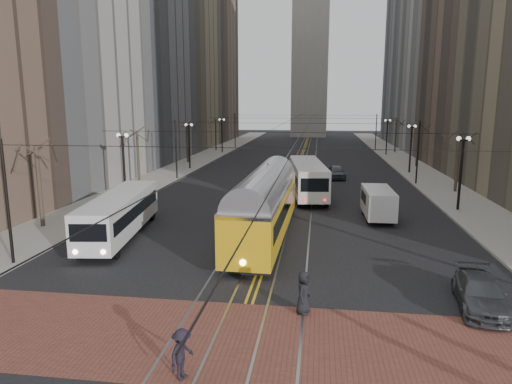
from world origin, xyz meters
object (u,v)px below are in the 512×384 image
(rear_bus, at_px, (307,179))
(pedestrian_a, at_px, (303,292))
(cargo_van, at_px, (378,204))
(sedan_parked, at_px, (480,293))
(transit_bus, at_px, (120,216))
(sedan_grey, at_px, (336,172))
(pedestrian_d, at_px, (182,354))
(streetcar, at_px, (264,211))

(rear_bus, height_order, pedestrian_a, rear_bus)
(cargo_van, height_order, sedan_parked, cargo_van)
(transit_bus, distance_m, sedan_parked, 20.56)
(cargo_van, relative_size, sedan_parked, 1.14)
(rear_bus, relative_size, pedestrian_a, 6.74)
(transit_bus, distance_m, rear_bus, 18.63)
(rear_bus, bearing_deg, sedan_grey, 67.10)
(sedan_parked, height_order, pedestrian_d, pedestrian_d)
(rear_bus, distance_m, pedestrian_a, 24.05)
(sedan_grey, bearing_deg, transit_bus, -124.89)
(cargo_van, distance_m, sedan_grey, 18.63)
(transit_bus, distance_m, cargo_van, 18.01)
(rear_bus, relative_size, pedestrian_d, 7.29)
(cargo_van, xyz_separation_m, pedestrian_d, (-8.33, -21.07, -0.30))
(streetcar, height_order, pedestrian_a, streetcar)
(sedan_parked, height_order, pedestrian_a, pedestrian_a)
(cargo_van, bearing_deg, sedan_grey, 95.95)
(transit_bus, bearing_deg, sedan_parked, -29.50)
(transit_bus, relative_size, pedestrian_a, 6.20)
(rear_bus, xyz_separation_m, pedestrian_a, (0.50, -24.04, -0.65))
(sedan_parked, bearing_deg, sedan_grey, 105.66)
(sedan_parked, bearing_deg, transit_bus, 165.40)
(cargo_van, xyz_separation_m, pedestrian_a, (-4.84, -16.07, -0.23))
(pedestrian_d, bearing_deg, transit_bus, 47.52)
(sedan_parked, bearing_deg, pedestrian_d, -141.18)
(transit_bus, relative_size, streetcar, 0.75)
(rear_bus, xyz_separation_m, pedestrian_d, (-3.00, -29.04, -0.72))
(sedan_grey, bearing_deg, streetcar, -107.71)
(streetcar, distance_m, sedan_parked, 13.37)
(cargo_van, height_order, pedestrian_a, cargo_van)
(transit_bus, relative_size, rear_bus, 0.92)
(cargo_van, bearing_deg, streetcar, -144.20)
(sedan_grey, bearing_deg, pedestrian_a, -99.52)
(sedan_grey, bearing_deg, cargo_van, -88.18)
(cargo_van, xyz_separation_m, sedan_grey, (-2.34, 18.48, -0.38))
(cargo_van, bearing_deg, pedestrian_d, -112.85)
(cargo_van, relative_size, pedestrian_d, 3.13)
(sedan_parked, bearing_deg, streetcar, 146.19)
(transit_bus, bearing_deg, streetcar, -0.63)
(sedan_grey, distance_m, pedestrian_d, 40.01)
(transit_bus, xyz_separation_m, pedestrian_d, (8.33, -14.24, -0.54))
(rear_bus, distance_m, sedan_parked, 23.84)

